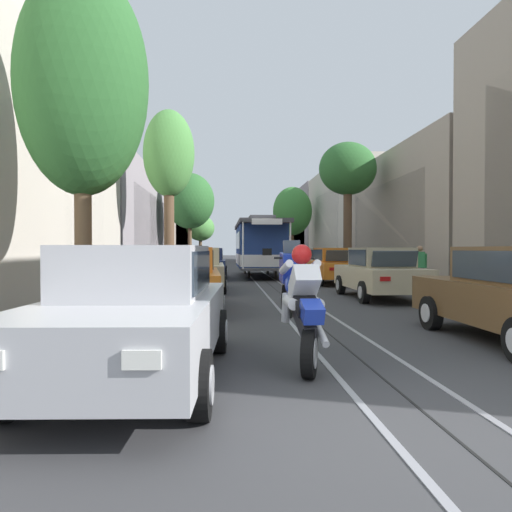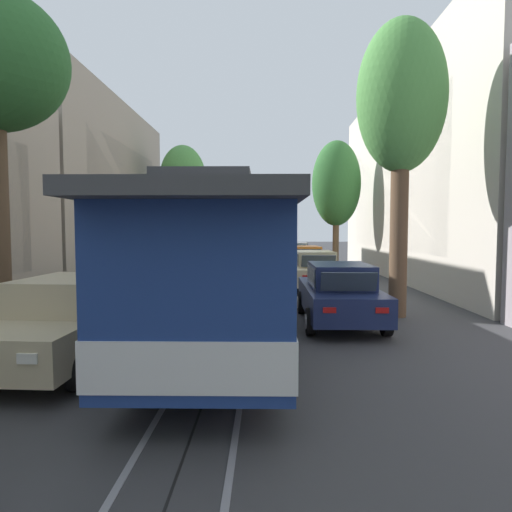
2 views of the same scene
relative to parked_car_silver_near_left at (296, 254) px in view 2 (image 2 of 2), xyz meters
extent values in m
plane|color=#38383A|center=(2.91, 23.76, -0.80)|extent=(160.00, 160.00, 0.00)
cube|color=beige|center=(-6.81, 6.87, 4.22)|extent=(5.31, 20.98, 10.04)
cube|color=#2D3842|center=(-4.18, 6.87, 3.72)|extent=(0.04, 14.89, 6.03)
cube|color=gray|center=(12.96, 4.21, 4.01)|extent=(5.98, 15.66, 9.61)
cube|color=#2D3842|center=(9.99, 4.21, 3.53)|extent=(0.04, 11.17, 5.77)
cube|color=#B7B7BC|center=(0.00, -0.04, -0.15)|extent=(2.01, 4.38, 0.66)
cube|color=#B7B7BC|center=(0.01, 0.11, 0.48)|extent=(1.58, 2.13, 0.60)
cube|color=#2D3842|center=(-0.04, -0.73, 0.46)|extent=(1.34, 0.29, 0.47)
cube|color=#2D3842|center=(0.06, 1.29, 0.46)|extent=(1.30, 0.26, 0.45)
cube|color=#2D3842|center=(0.75, 0.07, 0.48)|extent=(0.12, 1.81, 0.47)
cube|color=#2D3842|center=(-0.74, 0.15, 0.48)|extent=(0.12, 1.81, 0.47)
cube|color=white|center=(0.45, -2.23, -0.05)|extent=(0.28, 0.05, 0.14)
cube|color=#B21414|center=(0.66, 2.09, -0.05)|extent=(0.28, 0.05, 0.12)
cube|color=white|center=(-0.67, -2.17, -0.05)|extent=(0.28, 0.05, 0.14)
cube|color=#B21414|center=(-0.45, 2.15, -0.05)|extent=(0.28, 0.05, 0.12)
cylinder|color=black|center=(0.81, -1.42, -0.48)|extent=(0.23, 0.65, 0.64)
cylinder|color=silver|center=(0.92, -1.42, -0.48)|extent=(0.04, 0.35, 0.35)
cylinder|color=black|center=(-0.95, -1.33, -0.48)|extent=(0.23, 0.65, 0.64)
cylinder|color=silver|center=(-1.06, -1.32, -0.48)|extent=(0.04, 0.35, 0.35)
cylinder|color=black|center=(0.94, 1.25, -0.48)|extent=(0.23, 0.65, 0.64)
cylinder|color=silver|center=(1.05, 1.24, -0.48)|extent=(0.04, 0.35, 0.35)
cylinder|color=black|center=(-0.81, 1.34, -0.48)|extent=(0.23, 0.65, 0.64)
cylinder|color=silver|center=(-0.92, 1.34, -0.48)|extent=(0.04, 0.35, 0.35)
cube|color=orange|center=(-0.05, 6.07, -0.15)|extent=(1.98, 4.37, 0.66)
cube|color=orange|center=(-0.06, 6.22, 0.48)|extent=(1.56, 2.13, 0.60)
cube|color=#2D3842|center=(-0.02, 5.39, 0.46)|extent=(1.34, 0.28, 0.47)
cube|color=#2D3842|center=(-0.11, 7.40, 0.46)|extent=(1.30, 0.25, 0.45)
cube|color=#2D3842|center=(0.69, 6.25, 0.48)|extent=(0.11, 1.81, 0.47)
cube|color=#2D3842|center=(-0.80, 6.19, 0.48)|extent=(0.11, 1.81, 0.47)
cube|color=white|center=(0.60, 3.94, -0.05)|extent=(0.28, 0.05, 0.14)
cube|color=#B21414|center=(0.41, 8.25, -0.05)|extent=(0.28, 0.05, 0.12)
cube|color=white|center=(-0.52, 3.89, -0.05)|extent=(0.28, 0.05, 0.14)
cube|color=#B21414|center=(-0.70, 8.21, -0.05)|extent=(0.28, 0.05, 0.12)
cylinder|color=black|center=(0.88, 4.78, -0.48)|extent=(0.23, 0.65, 0.64)
cylinder|color=silver|center=(0.99, 4.78, -0.48)|extent=(0.04, 0.35, 0.35)
cylinder|color=black|center=(-0.87, 4.70, -0.48)|extent=(0.23, 0.65, 0.64)
cylinder|color=silver|center=(-0.98, 4.70, -0.48)|extent=(0.04, 0.35, 0.35)
cylinder|color=black|center=(0.77, 7.44, -0.48)|extent=(0.23, 0.65, 0.64)
cylinder|color=silver|center=(0.88, 7.45, -0.48)|extent=(0.04, 0.35, 0.35)
cylinder|color=black|center=(-0.99, 7.37, -0.48)|extent=(0.23, 0.65, 0.64)
cylinder|color=silver|center=(-1.10, 7.36, -0.48)|extent=(0.04, 0.35, 0.35)
cube|color=#C1B28E|center=(0.04, 11.27, -0.15)|extent=(1.89, 4.34, 0.66)
cube|color=#C1B28E|center=(0.03, 11.42, 0.48)|extent=(1.52, 2.10, 0.60)
cube|color=#2D3842|center=(0.05, 10.58, 0.46)|extent=(1.34, 0.25, 0.47)
cube|color=#2D3842|center=(0.01, 12.60, 0.46)|extent=(1.30, 0.23, 0.45)
cube|color=#2D3842|center=(0.78, 11.43, 0.48)|extent=(0.07, 1.81, 0.47)
cube|color=#2D3842|center=(-0.72, 11.40, 0.48)|extent=(0.07, 1.81, 0.47)
cube|color=white|center=(0.64, 9.12, -0.05)|extent=(0.28, 0.05, 0.14)
cube|color=#B21414|center=(0.55, 13.44, -0.05)|extent=(0.28, 0.05, 0.12)
cube|color=white|center=(-0.47, 9.09, -0.05)|extent=(0.28, 0.05, 0.14)
cube|color=#B21414|center=(-0.57, 13.41, -0.05)|extent=(0.28, 0.05, 0.12)
cylinder|color=black|center=(0.94, 9.95, -0.48)|extent=(0.21, 0.64, 0.64)
cylinder|color=silver|center=(1.05, 9.96, -0.48)|extent=(0.03, 0.35, 0.35)
cylinder|color=black|center=(-0.81, 9.91, -0.48)|extent=(0.21, 0.64, 0.64)
cylinder|color=silver|center=(-0.92, 9.91, -0.48)|extent=(0.03, 0.35, 0.35)
cylinder|color=black|center=(0.89, 12.62, -0.48)|extent=(0.21, 0.64, 0.64)
cylinder|color=silver|center=(1.00, 12.62, -0.48)|extent=(0.03, 0.35, 0.35)
cylinder|color=black|center=(-0.87, 12.58, -0.48)|extent=(0.21, 0.64, 0.64)
cylinder|color=silver|center=(-0.98, 12.58, -0.48)|extent=(0.03, 0.35, 0.35)
cube|color=#19234C|center=(0.09, 17.72, -0.15)|extent=(1.81, 4.30, 0.66)
cube|color=#19234C|center=(0.09, 17.87, 0.48)|extent=(1.48, 2.07, 0.60)
cube|color=#2D3842|center=(0.09, 17.03, 0.46)|extent=(1.33, 0.22, 0.47)
cube|color=#2D3842|center=(0.09, 19.05, 0.46)|extent=(1.30, 0.20, 0.45)
cube|color=#2D3842|center=(0.84, 17.87, 0.48)|extent=(0.03, 1.81, 0.47)
cube|color=#2D3842|center=(-0.66, 17.87, 0.48)|extent=(0.03, 1.81, 0.47)
cube|color=white|center=(0.64, 15.56, -0.05)|extent=(0.28, 0.04, 0.14)
cube|color=#B21414|center=(0.65, 19.88, -0.05)|extent=(0.28, 0.04, 0.12)
cube|color=white|center=(-0.47, 15.56, -0.05)|extent=(0.28, 0.04, 0.14)
cube|color=#B21414|center=(-0.46, 19.88, -0.05)|extent=(0.28, 0.04, 0.12)
cylinder|color=black|center=(0.97, 16.38, -0.48)|extent=(0.20, 0.64, 0.64)
cylinder|color=silver|center=(1.08, 16.38, -0.48)|extent=(0.02, 0.35, 0.35)
cylinder|color=black|center=(-0.79, 16.39, -0.48)|extent=(0.20, 0.64, 0.64)
cylinder|color=silver|center=(-0.90, 16.39, -0.48)|extent=(0.02, 0.35, 0.35)
cylinder|color=black|center=(0.97, 19.05, -0.48)|extent=(0.20, 0.64, 0.64)
cylinder|color=silver|center=(1.08, 19.05, -0.48)|extent=(0.02, 0.35, 0.35)
cylinder|color=black|center=(-0.79, 19.05, -0.48)|extent=(0.20, 0.64, 0.64)
cylinder|color=silver|center=(-0.90, 19.05, -0.48)|extent=(0.02, 0.35, 0.35)
cube|color=brown|center=(5.83, 1.62, -0.15)|extent=(1.84, 4.32, 0.66)
cube|color=brown|center=(5.83, 1.47, 0.48)|extent=(1.50, 2.08, 0.60)
cube|color=#2D3842|center=(5.83, 2.31, 0.46)|extent=(1.33, 0.23, 0.47)
cube|color=#2D3842|center=(5.84, 0.28, 0.46)|extent=(1.30, 0.21, 0.45)
cube|color=#2D3842|center=(5.09, 1.46, 0.48)|extent=(0.05, 1.81, 0.47)
cube|color=#2D3842|center=(6.58, 1.47, 0.48)|extent=(0.05, 1.81, 0.47)
cube|color=white|center=(5.25, 3.77, -0.05)|extent=(0.28, 0.04, 0.14)
cube|color=#B21414|center=(5.29, -0.55, -0.05)|extent=(0.28, 0.04, 0.12)
cube|color=white|center=(6.37, 3.78, -0.05)|extent=(0.28, 0.04, 0.14)
cube|color=#B21414|center=(6.41, -0.54, -0.05)|extent=(0.28, 0.04, 0.12)
cylinder|color=black|center=(4.94, 2.94, -0.48)|extent=(0.21, 0.64, 0.64)
cylinder|color=silver|center=(4.83, 2.94, -0.48)|extent=(0.02, 0.35, 0.35)
cylinder|color=black|center=(6.70, 2.96, -0.48)|extent=(0.21, 0.64, 0.64)
cylinder|color=silver|center=(6.81, 2.96, -0.48)|extent=(0.02, 0.35, 0.35)
cylinder|color=black|center=(4.96, 0.28, -0.48)|extent=(0.21, 0.64, 0.64)
cylinder|color=silver|center=(4.85, 0.28, -0.48)|extent=(0.02, 0.35, 0.35)
cylinder|color=black|center=(6.72, 0.29, -0.48)|extent=(0.21, 0.64, 0.64)
cylinder|color=silver|center=(6.83, 0.29, -0.48)|extent=(0.02, 0.35, 0.35)
cube|color=#C1B28E|center=(5.79, 8.41, -0.15)|extent=(1.81, 4.31, 0.66)
cube|color=#C1B28E|center=(5.79, 8.26, 0.48)|extent=(1.48, 2.07, 0.60)
cube|color=#2D3842|center=(5.79, 9.10, 0.46)|extent=(1.33, 0.23, 0.47)
cube|color=#2D3842|center=(5.78, 7.08, 0.46)|extent=(1.30, 0.20, 0.45)
cube|color=#2D3842|center=(5.04, 8.27, 0.48)|extent=(0.04, 1.81, 0.47)
cube|color=#2D3842|center=(6.53, 8.26, 0.48)|extent=(0.04, 1.81, 0.47)
cube|color=white|center=(5.24, 10.58, -0.05)|extent=(0.28, 0.04, 0.14)
cube|color=#B21414|center=(5.22, 6.26, -0.05)|extent=(0.28, 0.04, 0.12)
cube|color=white|center=(6.35, 10.57, -0.05)|extent=(0.28, 0.04, 0.14)
cube|color=#B21414|center=(6.34, 6.25, -0.05)|extent=(0.28, 0.04, 0.12)
cylinder|color=black|center=(4.91, 9.75, -0.48)|extent=(0.20, 0.64, 0.64)
cylinder|color=silver|center=(4.80, 9.75, -0.48)|extent=(0.02, 0.35, 0.35)
cylinder|color=black|center=(6.67, 9.74, -0.48)|extent=(0.20, 0.64, 0.64)
cylinder|color=silver|center=(6.78, 9.74, -0.48)|extent=(0.02, 0.35, 0.35)
cylinder|color=black|center=(4.90, 7.08, -0.48)|extent=(0.20, 0.64, 0.64)
cylinder|color=silver|center=(4.79, 7.08, -0.48)|extent=(0.02, 0.35, 0.35)
cylinder|color=black|center=(6.66, 7.08, -0.48)|extent=(0.20, 0.64, 0.64)
cylinder|color=silver|center=(6.77, 7.08, -0.48)|extent=(0.02, 0.35, 0.35)
cube|color=orange|center=(5.76, 14.34, -0.15)|extent=(1.83, 4.31, 0.66)
cube|color=orange|center=(5.76, 14.19, 0.48)|extent=(1.49, 2.07, 0.60)
cube|color=#2D3842|center=(5.76, 15.03, 0.46)|extent=(1.33, 0.23, 0.47)
cube|color=#2D3842|center=(5.77, 13.01, 0.46)|extent=(1.30, 0.21, 0.45)
cube|color=#2D3842|center=(5.01, 14.19, 0.48)|extent=(0.04, 1.81, 0.47)
cube|color=#2D3842|center=(6.51, 14.20, 0.48)|extent=(0.04, 1.81, 0.47)
cube|color=white|center=(5.19, 16.50, -0.05)|extent=(0.28, 0.04, 0.14)
cube|color=#B21414|center=(5.22, 12.18, -0.05)|extent=(0.28, 0.04, 0.12)
cube|color=white|center=(6.30, 16.51, -0.05)|extent=(0.28, 0.04, 0.14)
cube|color=#B21414|center=(6.33, 12.19, -0.05)|extent=(0.28, 0.04, 0.12)
cylinder|color=black|center=(4.87, 15.67, -0.48)|extent=(0.20, 0.64, 0.64)
cylinder|color=silver|center=(4.76, 15.67, -0.48)|extent=(0.02, 0.35, 0.35)
cylinder|color=black|center=(6.63, 15.68, -0.48)|extent=(0.20, 0.64, 0.64)
cylinder|color=silver|center=(6.74, 15.68, -0.48)|extent=(0.02, 0.35, 0.35)
cylinder|color=black|center=(4.89, 13.01, -0.48)|extent=(0.20, 0.64, 0.64)
cylinder|color=silver|center=(4.78, 13.00, -0.48)|extent=(0.02, 0.35, 0.35)
cylinder|color=black|center=(6.65, 13.02, -0.48)|extent=(0.20, 0.64, 0.64)
cylinder|color=silver|center=(6.76, 13.02, -0.48)|extent=(0.02, 0.35, 0.35)
cube|color=#C1B28E|center=(5.68, 21.26, -0.15)|extent=(1.95, 4.36, 0.66)
cube|color=#C1B28E|center=(5.67, 21.11, 0.48)|extent=(1.55, 2.12, 0.60)
cube|color=#2D3842|center=(5.70, 21.95, 0.46)|extent=(1.34, 0.27, 0.47)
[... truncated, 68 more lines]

